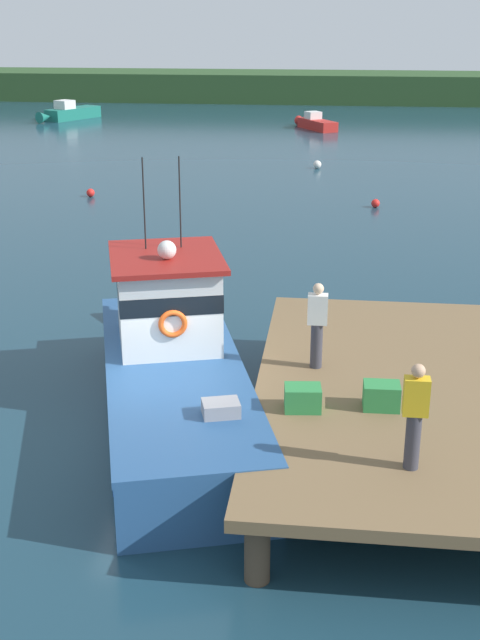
{
  "coord_description": "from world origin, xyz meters",
  "views": [
    {
      "loc": [
        3.07,
        -13.52,
        7.39
      ],
      "look_at": [
        1.2,
        2.37,
        1.4
      ],
      "focal_mm": 46.35,
      "sensor_mm": 36.0,
      "label": 1
    }
  ],
  "objects_px": {
    "crate_stack_mid_dock": "(381,396)",
    "crate_single_by_cleat": "(303,398)",
    "moored_boat_outer_mooring": "(315,123)",
    "mooring_buoy_channel_marker": "(375,203)",
    "mooring_buoy_spare_mooring": "(91,193)",
    "deckhand_by_the_boat": "(317,324)",
    "deckhand_further_back": "(415,414)",
    "main_fishing_boat": "(172,363)",
    "mooring_buoy_inshore": "(317,164)",
    "moored_boat_far_left": "(69,113)"
  },
  "relations": [
    {
      "from": "deckhand_further_back",
      "to": "moored_boat_outer_mooring",
      "type": "height_order",
      "value": "deckhand_further_back"
    },
    {
      "from": "moored_boat_far_left",
      "to": "deckhand_further_back",
      "type": "bearing_deg",
      "value": -67.01
    },
    {
      "from": "crate_single_by_cleat",
      "to": "moored_boat_outer_mooring",
      "type": "bearing_deg",
      "value": 91.53
    },
    {
      "from": "crate_stack_mid_dock",
      "to": "deckhand_further_back",
      "type": "height_order",
      "value": "deckhand_further_back"
    },
    {
      "from": "main_fishing_boat",
      "to": "mooring_buoy_channel_marker",
      "type": "relative_size",
      "value": 28.99
    },
    {
      "from": "crate_stack_mid_dock",
      "to": "mooring_buoy_channel_marker",
      "type": "xyz_separation_m",
      "value": [
        0.71,
        20.56,
        -1.25
      ]
    },
    {
      "from": "crate_single_by_cleat",
      "to": "crate_stack_mid_dock",
      "type": "xyz_separation_m",
      "value": [
        1.29,
        0.21,
        0.01
      ]
    },
    {
      "from": "deckhand_further_back",
      "to": "crate_stack_mid_dock",
      "type": "bearing_deg",
      "value": 100.42
    },
    {
      "from": "moored_boat_outer_mooring",
      "to": "moored_boat_far_left",
      "type": "distance_m",
      "value": 18.29
    },
    {
      "from": "crate_single_by_cleat",
      "to": "moored_boat_outer_mooring",
      "type": "relative_size",
      "value": 0.14
    },
    {
      "from": "mooring_buoy_spare_mooring",
      "to": "mooring_buoy_inshore",
      "type": "bearing_deg",
      "value": 40.15
    },
    {
      "from": "main_fishing_boat",
      "to": "deckhand_further_back",
      "type": "height_order",
      "value": "main_fishing_boat"
    },
    {
      "from": "moored_boat_far_left",
      "to": "mooring_buoy_channel_marker",
      "type": "xyz_separation_m",
      "value": [
        21.2,
        -26.66,
        -0.31
      ]
    },
    {
      "from": "crate_single_by_cleat",
      "to": "mooring_buoy_inshore",
      "type": "distance_m",
      "value": 29.38
    },
    {
      "from": "main_fishing_boat",
      "to": "mooring_buoy_spare_mooring",
      "type": "bearing_deg",
      "value": 110.82
    },
    {
      "from": "mooring_buoy_channel_marker",
      "to": "mooring_buoy_inshore",
      "type": "height_order",
      "value": "mooring_buoy_inshore"
    },
    {
      "from": "deckhand_by_the_boat",
      "to": "mooring_buoy_channel_marker",
      "type": "bearing_deg",
      "value": 84.48
    },
    {
      "from": "mooring_buoy_inshore",
      "to": "mooring_buoy_spare_mooring",
      "type": "bearing_deg",
      "value": -139.85
    },
    {
      "from": "crate_stack_mid_dock",
      "to": "mooring_buoy_inshore",
      "type": "distance_m",
      "value": 29.22
    },
    {
      "from": "crate_stack_mid_dock",
      "to": "moored_boat_far_left",
      "type": "height_order",
      "value": "crate_stack_mid_dock"
    },
    {
      "from": "crate_stack_mid_dock",
      "to": "deckhand_further_back",
      "type": "distance_m",
      "value": 2.03
    },
    {
      "from": "main_fishing_boat",
      "to": "moored_boat_far_left",
      "type": "bearing_deg",
      "value": 110.08
    },
    {
      "from": "mooring_buoy_spare_mooring",
      "to": "crate_single_by_cleat",
      "type": "bearing_deg",
      "value": -65.04
    },
    {
      "from": "moored_boat_far_left",
      "to": "mooring_buoy_channel_marker",
      "type": "distance_m",
      "value": 34.06
    },
    {
      "from": "deckhand_further_back",
      "to": "moored_boat_outer_mooring",
      "type": "relative_size",
      "value": 0.39
    },
    {
      "from": "deckhand_by_the_boat",
      "to": "moored_boat_far_left",
      "type": "bearing_deg",
      "value": 112.98
    },
    {
      "from": "main_fishing_boat",
      "to": "deckhand_further_back",
      "type": "xyz_separation_m",
      "value": [
        4.26,
        -3.78,
        1.05
      ]
    },
    {
      "from": "mooring_buoy_spare_mooring",
      "to": "mooring_buoy_channel_marker",
      "type": "bearing_deg",
      "value": -3.16
    },
    {
      "from": "crate_stack_mid_dock",
      "to": "deckhand_by_the_boat",
      "type": "bearing_deg",
      "value": 125.67
    },
    {
      "from": "deckhand_by_the_boat",
      "to": "deckhand_further_back",
      "type": "xyz_separation_m",
      "value": [
        1.48,
        -3.47,
        0.0
      ]
    },
    {
      "from": "crate_single_by_cleat",
      "to": "deckhand_by_the_boat",
      "type": "height_order",
      "value": "deckhand_by_the_boat"
    },
    {
      "from": "deckhand_by_the_boat",
      "to": "mooring_buoy_spare_mooring",
      "type": "height_order",
      "value": "deckhand_by_the_boat"
    },
    {
      "from": "mooring_buoy_spare_mooring",
      "to": "mooring_buoy_inshore",
      "type": "relative_size",
      "value": 0.86
    },
    {
      "from": "crate_stack_mid_dock",
      "to": "deckhand_further_back",
      "type": "relative_size",
      "value": 0.37
    },
    {
      "from": "crate_stack_mid_dock",
      "to": "deckhand_by_the_boat",
      "type": "xyz_separation_m",
      "value": [
        -1.13,
        1.57,
        0.64
      ]
    },
    {
      "from": "main_fishing_boat",
      "to": "crate_single_by_cleat",
      "type": "height_order",
      "value": "main_fishing_boat"
    },
    {
      "from": "crate_single_by_cleat",
      "to": "deckhand_further_back",
      "type": "height_order",
      "value": "deckhand_further_back"
    },
    {
      "from": "crate_single_by_cleat",
      "to": "moored_boat_far_left",
      "type": "bearing_deg",
      "value": 112.03
    },
    {
      "from": "mooring_buoy_spare_mooring",
      "to": "deckhand_by_the_boat",
      "type": "bearing_deg",
      "value": -62.7
    },
    {
      "from": "crate_stack_mid_dock",
      "to": "moored_boat_far_left",
      "type": "distance_m",
      "value": 51.49
    },
    {
      "from": "moored_boat_far_left",
      "to": "moored_boat_outer_mooring",
      "type": "bearing_deg",
      "value": -9.97
    },
    {
      "from": "deckhand_further_back",
      "to": "crate_single_by_cleat",
      "type": "bearing_deg",
      "value": 134.26
    },
    {
      "from": "crate_stack_mid_dock",
      "to": "mooring_buoy_channel_marker",
      "type": "bearing_deg",
      "value": 88.03
    },
    {
      "from": "moored_boat_outer_mooring",
      "to": "mooring_buoy_spare_mooring",
      "type": "distance_m",
      "value": 24.47
    },
    {
      "from": "main_fishing_boat",
      "to": "moored_boat_outer_mooring",
      "type": "height_order",
      "value": "main_fishing_boat"
    },
    {
      "from": "crate_single_by_cleat",
      "to": "deckhand_by_the_boat",
      "type": "relative_size",
      "value": 0.37
    },
    {
      "from": "crate_stack_mid_dock",
      "to": "mooring_buoy_inshore",
      "type": "relative_size",
      "value": 1.49
    },
    {
      "from": "crate_stack_mid_dock",
      "to": "crate_single_by_cleat",
      "type": "bearing_deg",
      "value": -170.83
    },
    {
      "from": "crate_stack_mid_dock",
      "to": "mooring_buoy_inshore",
      "type": "height_order",
      "value": "crate_stack_mid_dock"
    },
    {
      "from": "deckhand_by_the_boat",
      "to": "mooring_buoy_channel_marker",
      "type": "xyz_separation_m",
      "value": [
        1.84,
        18.98,
        -1.89
      ]
    }
  ]
}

